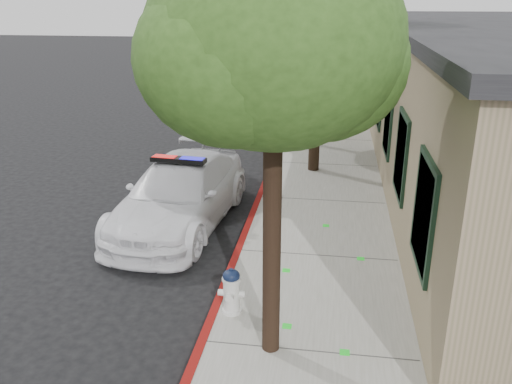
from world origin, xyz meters
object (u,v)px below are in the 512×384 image
Objects in this scene: police_car at (180,194)px; street_tree_far at (308,29)px; street_tree_near at (275,51)px; fire_hydrant at (232,291)px.

police_car is 8.03m from street_tree_far.
street_tree_far is at bearing 76.71° from police_car.
street_tree_far reaches higher than police_car.
police_car is 6.24m from street_tree_near.
fire_hydrant is 11.11m from street_tree_far.
street_tree_far is (-0.23, 11.41, -0.41)m from street_tree_near.
street_tree_near is at bearing -88.84° from street_tree_far.
street_tree_far is at bearing 91.16° from street_tree_near.
street_tree_far is (2.36, 6.99, 3.16)m from police_car.
street_tree_near reaches higher than police_car.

